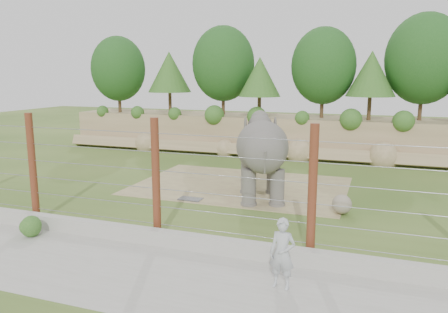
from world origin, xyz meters
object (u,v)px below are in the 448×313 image
(barrier_fence, at_px, (156,179))
(zookeeper, at_px, (282,254))
(stone_ball, at_px, (342,204))
(elephant, at_px, (262,159))

(barrier_fence, bearing_deg, zookeeper, -23.17)
(barrier_fence, xyz_separation_m, zookeeper, (4.59, -1.96, -1.08))
(stone_ball, bearing_deg, elephant, 164.26)
(stone_ball, bearing_deg, zookeeper, -97.86)
(stone_ball, relative_size, zookeeper, 0.42)
(elephant, distance_m, barrier_fence, 5.99)
(barrier_fence, bearing_deg, elephant, 70.07)
(stone_ball, distance_m, barrier_fence, 7.38)
(elephant, relative_size, barrier_fence, 0.22)
(stone_ball, xyz_separation_m, zookeeper, (-0.91, -6.61, 0.52))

